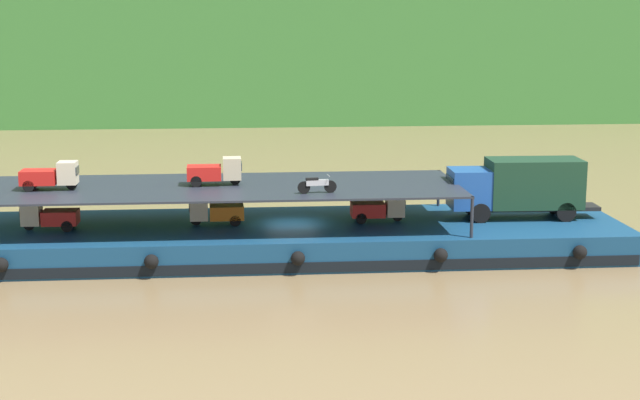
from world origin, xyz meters
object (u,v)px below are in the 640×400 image
object	(u,v)px
cargo_barge	(292,238)
mini_truck_upper_mid	(215,171)
covered_lorry	(519,186)
mini_truck_upper_stern	(51,176)
mini_truck_lower_stern	(49,216)
mini_truck_lower_aft	(216,211)
motorcycle_upper_port	(317,184)
mini_truck_lower_mid	(379,208)

from	to	relation	value
cargo_barge	mini_truck_upper_mid	bearing A→B (deg)	174.42
mini_truck_upper_mid	covered_lorry	bearing A→B (deg)	0.04
mini_truck_upper_stern	mini_truck_upper_mid	size ratio (longest dim) A/B	1.00
mini_truck_lower_stern	mini_truck_lower_aft	distance (m)	8.17
mini_truck_lower_aft	mini_truck_upper_stern	distance (m)	8.25
mini_truck_lower_aft	motorcycle_upper_port	size ratio (longest dim) A/B	1.46
covered_lorry	mini_truck_lower_stern	distance (m)	23.88
cargo_barge	mini_truck_lower_aft	size ratio (longest dim) A/B	12.10
mini_truck_lower_stern	mini_truck_upper_mid	xyz separation A→B (m)	(8.19, 0.72, 2.00)
covered_lorry	motorcycle_upper_port	size ratio (longest dim) A/B	4.16
mini_truck_lower_mid	covered_lorry	bearing A→B (deg)	1.61
covered_lorry	mini_truck_upper_mid	bearing A→B (deg)	-179.96
cargo_barge	mini_truck_lower_aft	distance (m)	4.13
covered_lorry	mini_truck_lower_stern	bearing A→B (deg)	-178.25
cargo_barge	mini_truck_upper_stern	bearing A→B (deg)	-178.86
mini_truck_upper_mid	motorcycle_upper_port	world-z (taller)	mini_truck_upper_mid
mini_truck_lower_aft	motorcycle_upper_port	xyz separation A→B (m)	(4.92, -2.47, 1.74)
mini_truck_lower_aft	mini_truck_lower_mid	size ratio (longest dim) A/B	1.01
covered_lorry	mini_truck_lower_mid	bearing A→B (deg)	-178.39
covered_lorry	mini_truck_lower_mid	distance (m)	7.44
cargo_barge	mini_truck_lower_stern	bearing A→B (deg)	-178.37
motorcycle_upper_port	mini_truck_lower_stern	bearing A→B (deg)	171.41
mini_truck_lower_aft	mini_truck_lower_stern	bearing A→B (deg)	-176.53
mini_truck_upper_mid	mini_truck_lower_aft	bearing A→B (deg)	-97.88
mini_truck_lower_stern	mini_truck_lower_aft	size ratio (longest dim) A/B	1.00
mini_truck_upper_stern	cargo_barge	bearing A→B (deg)	1.14
mini_truck_lower_mid	cargo_barge	bearing A→B (deg)	-177.72
mini_truck_lower_stern	mini_truck_lower_mid	xyz separation A→B (m)	(16.47, 0.52, 0.00)
mini_truck_upper_mid	motorcycle_upper_port	distance (m)	5.59
mini_truck_upper_stern	mini_truck_upper_mid	xyz separation A→B (m)	(8.02, 0.61, 0.00)
cargo_barge	covered_lorry	bearing A→B (deg)	1.86
mini_truck_lower_stern	mini_truck_upper_stern	distance (m)	2.01
covered_lorry	motorcycle_upper_port	xyz separation A→B (m)	(-10.76, -2.70, 0.74)
mini_truck_lower_mid	mini_truck_upper_mid	world-z (taller)	mini_truck_upper_mid
covered_lorry	mini_truck_upper_mid	size ratio (longest dim) A/B	2.86
mini_truck_upper_stern	motorcycle_upper_port	xyz separation A→B (m)	(12.92, -2.08, -0.26)
mini_truck_lower_aft	mini_truck_upper_mid	xyz separation A→B (m)	(0.03, 0.22, 2.00)
mini_truck_lower_mid	mini_truck_upper_stern	size ratio (longest dim) A/B	1.00
motorcycle_upper_port	mini_truck_lower_aft	bearing A→B (deg)	153.37
mini_truck_lower_mid	mini_truck_lower_aft	bearing A→B (deg)	-179.82
mini_truck_lower_aft	mini_truck_upper_stern	size ratio (longest dim) A/B	1.01
cargo_barge	mini_truck_upper_stern	distance (m)	12.35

